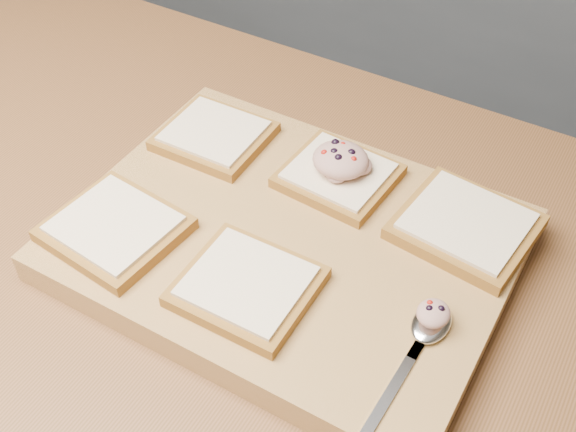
% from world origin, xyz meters
% --- Properties ---
extents(back_counter, '(3.60, 0.62, 0.94)m').
position_xyz_m(back_counter, '(0.00, 1.43, 0.47)').
color(back_counter, slate).
rests_on(back_counter, ground).
extents(cutting_board, '(0.45, 0.34, 0.04)m').
position_xyz_m(cutting_board, '(0.06, 0.04, 0.92)').
color(cutting_board, tan).
rests_on(cutting_board, island_counter).
extents(bread_far_left, '(0.12, 0.11, 0.02)m').
position_xyz_m(bread_far_left, '(-0.09, 0.13, 0.94)').
color(bread_far_left, olive).
rests_on(bread_far_left, cutting_board).
extents(bread_far_center, '(0.12, 0.11, 0.02)m').
position_xyz_m(bread_far_center, '(0.07, 0.14, 0.94)').
color(bread_far_center, olive).
rests_on(bread_far_center, cutting_board).
extents(bread_far_right, '(0.14, 0.13, 0.02)m').
position_xyz_m(bread_far_right, '(0.22, 0.14, 0.94)').
color(bread_far_right, olive).
rests_on(bread_far_right, cutting_board).
extents(bread_near_left, '(0.14, 0.13, 0.02)m').
position_xyz_m(bread_near_left, '(-0.09, -0.05, 0.94)').
color(bread_near_left, olive).
rests_on(bread_near_left, cutting_board).
extents(bread_near_center, '(0.12, 0.11, 0.02)m').
position_xyz_m(bread_near_center, '(0.07, -0.04, 0.94)').
color(bread_near_center, olive).
rests_on(bread_near_center, cutting_board).
extents(tuna_salad_dollop, '(0.06, 0.06, 0.03)m').
position_xyz_m(tuna_salad_dollop, '(0.07, 0.14, 0.97)').
color(tuna_salad_dollop, tan).
rests_on(tuna_salad_dollop, bread_far_center).
extents(spoon, '(0.04, 0.17, 0.01)m').
position_xyz_m(spoon, '(0.24, -0.01, 0.94)').
color(spoon, silver).
rests_on(spoon, cutting_board).
extents(spoon_salad, '(0.03, 0.03, 0.02)m').
position_xyz_m(spoon_salad, '(0.24, 0.01, 0.96)').
color(spoon_salad, tan).
rests_on(spoon_salad, spoon).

